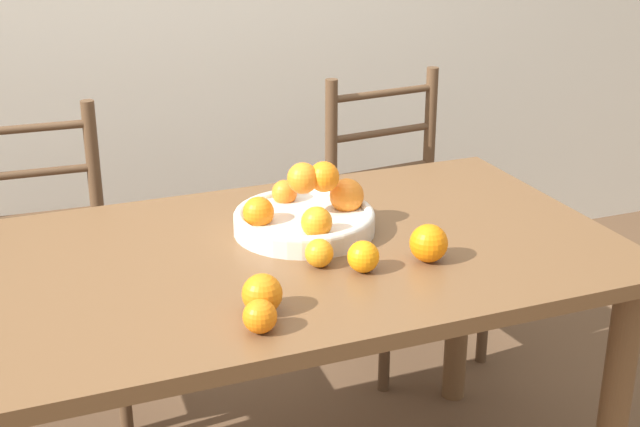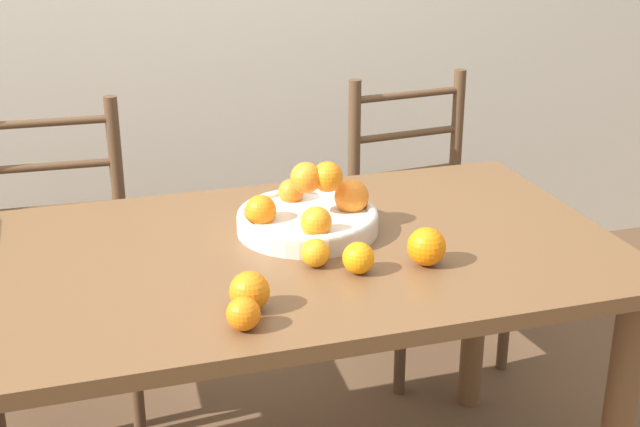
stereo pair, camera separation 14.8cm
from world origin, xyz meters
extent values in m
cube|color=brown|center=(0.00, 0.00, 0.73)|extent=(1.65, 0.86, 0.03)
cylinder|color=brown|center=(0.75, 0.35, 0.36)|extent=(0.07, 0.07, 0.72)
cylinder|color=beige|center=(0.15, 0.09, 0.77)|extent=(0.33, 0.33, 0.04)
torus|color=beige|center=(0.15, 0.09, 0.79)|extent=(0.33, 0.33, 0.02)
sphere|color=orange|center=(0.26, 0.09, 0.82)|extent=(0.08, 0.08, 0.08)
sphere|color=orange|center=(0.14, 0.20, 0.81)|extent=(0.06, 0.06, 0.06)
sphere|color=orange|center=(0.04, 0.09, 0.81)|extent=(0.07, 0.07, 0.07)
sphere|color=orange|center=(0.14, -0.02, 0.82)|extent=(0.07, 0.07, 0.07)
sphere|color=orange|center=(0.20, 0.08, 0.88)|extent=(0.07, 0.07, 0.07)
sphere|color=orange|center=(0.15, 0.09, 0.88)|extent=(0.07, 0.07, 0.07)
sphere|color=orange|center=(0.19, -0.17, 0.78)|extent=(0.07, 0.07, 0.07)
sphere|color=orange|center=(-0.06, -0.26, 0.79)|extent=(0.08, 0.08, 0.08)
sphere|color=orange|center=(0.34, -0.17, 0.79)|extent=(0.08, 0.08, 0.08)
sphere|color=orange|center=(-0.09, -0.33, 0.78)|extent=(0.06, 0.06, 0.06)
sphere|color=orange|center=(0.11, -0.11, 0.78)|extent=(0.06, 0.06, 0.06)
cylinder|color=#513823|center=(-0.24, 0.47, 0.23)|extent=(0.04, 0.04, 0.45)
cylinder|color=#513823|center=(-0.23, 0.83, 0.46)|extent=(0.04, 0.04, 0.92)
cube|color=#513823|center=(-0.43, 0.66, 0.47)|extent=(0.44, 0.42, 0.04)
cylinder|color=#513823|center=(-0.42, 0.84, 0.59)|extent=(0.38, 0.04, 0.02)
cylinder|color=#513823|center=(-0.42, 0.84, 0.73)|extent=(0.38, 0.04, 0.02)
cylinder|color=#513823|center=(-0.42, 0.84, 0.86)|extent=(0.38, 0.04, 0.02)
cylinder|color=#513823|center=(0.56, 0.46, 0.23)|extent=(0.04, 0.04, 0.45)
cylinder|color=#513823|center=(0.94, 0.50, 0.23)|extent=(0.04, 0.04, 0.45)
cylinder|color=#513823|center=(0.52, 0.82, 0.46)|extent=(0.04, 0.04, 0.92)
cylinder|color=#513823|center=(0.90, 0.86, 0.46)|extent=(0.04, 0.04, 0.92)
cube|color=#513823|center=(0.73, 0.66, 0.47)|extent=(0.46, 0.44, 0.04)
cylinder|color=#513823|center=(0.71, 0.84, 0.59)|extent=(0.38, 0.06, 0.02)
cylinder|color=#513823|center=(0.71, 0.84, 0.73)|extent=(0.38, 0.06, 0.02)
cylinder|color=#513823|center=(0.71, 0.84, 0.86)|extent=(0.38, 0.06, 0.02)
camera|label=1|loc=(-0.53, -1.71, 1.55)|focal=50.00mm
camera|label=2|loc=(-0.39, -1.76, 1.55)|focal=50.00mm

